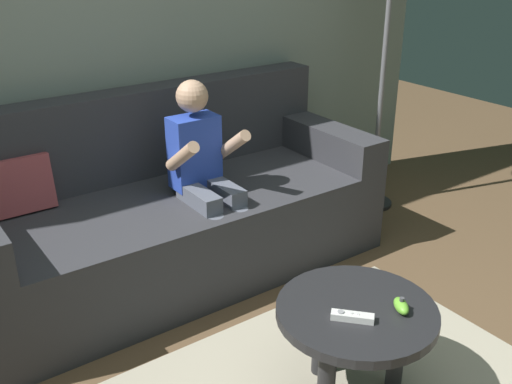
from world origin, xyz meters
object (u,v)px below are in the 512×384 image
object	(u,v)px
coffee_table	(354,324)
game_remote_white_near_edge	(352,317)
person_seated_on_couch	(205,172)
nunchuk_lime	(401,306)
couch	(170,213)

from	to	relation	value
coffee_table	game_remote_white_near_edge	bearing A→B (deg)	-142.92
person_seated_on_couch	game_remote_white_near_edge	world-z (taller)	person_seated_on_couch
game_remote_white_near_edge	coffee_table	bearing A→B (deg)	37.08
person_seated_on_couch	coffee_table	xyz separation A→B (m)	(-0.01, -1.00, -0.23)
coffee_table	nunchuk_lime	distance (m)	0.17
person_seated_on_couch	nunchuk_lime	distance (m)	1.12
couch	person_seated_on_couch	world-z (taller)	person_seated_on_couch
couch	person_seated_on_couch	bearing A→B (deg)	-61.76
person_seated_on_couch	nunchuk_lime	size ratio (longest dim) A/B	9.60
coffee_table	game_remote_white_near_edge	xyz separation A→B (m)	(-0.06, -0.05, 0.08)
coffee_table	game_remote_white_near_edge	size ratio (longest dim) A/B	4.32
coffee_table	nunchuk_lime	world-z (taller)	nunchuk_lime
person_seated_on_couch	coffee_table	bearing A→B (deg)	-90.67
person_seated_on_couch	game_remote_white_near_edge	bearing A→B (deg)	-94.06
nunchuk_lime	coffee_table	bearing A→B (deg)	134.87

